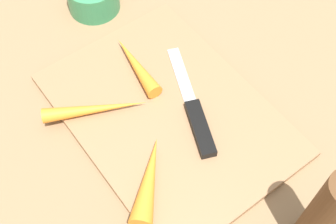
{
  "coord_description": "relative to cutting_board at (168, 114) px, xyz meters",
  "views": [
    {
      "loc": [
        -0.28,
        0.21,
        0.56
      ],
      "look_at": [
        0.0,
        0.0,
        0.01
      ],
      "focal_mm": 47.79,
      "sensor_mm": 36.0,
      "label": 1
    }
  ],
  "objects": [
    {
      "name": "ground_plane",
      "position": [
        0.0,
        0.0,
        -0.01
      ],
      "size": [
        1.4,
        1.4,
        0.0
      ],
      "primitive_type": "plane",
      "color": "#8C6D4C"
    },
    {
      "name": "knife",
      "position": [
        -0.04,
        -0.02,
        0.01
      ],
      "size": [
        0.19,
        0.1,
        0.01
      ],
      "rotation": [
        0.0,
        0.0,
        5.89
      ],
      "color": "#B7B7BC",
      "rests_on": "cutting_board"
    },
    {
      "name": "carrot_shortest",
      "position": [
        0.09,
        -0.01,
        0.02
      ],
      "size": [
        0.12,
        0.04,
        0.02
      ],
      "primitive_type": "cone",
      "rotation": [
        0.0,
        1.57,
        6.17
      ],
      "color": "orange",
      "rests_on": "cutting_board"
    },
    {
      "name": "cutting_board",
      "position": [
        0.0,
        0.0,
        0.0
      ],
      "size": [
        0.36,
        0.26,
        0.01
      ],
      "primitive_type": "cube",
      "color": "#99704C",
      "rests_on": "ground_plane"
    },
    {
      "name": "carrot_longest",
      "position": [
        0.06,
        0.09,
        0.02
      ],
      "size": [
        0.09,
        0.14,
        0.02
      ],
      "primitive_type": "cone",
      "rotation": [
        0.0,
        1.57,
        4.23
      ],
      "color": "orange",
      "rests_on": "cutting_board"
    },
    {
      "name": "pepper_grinder",
      "position": [
        -0.25,
        -0.03,
        0.08
      ],
      "size": [
        0.04,
        0.04,
        0.17
      ],
      "primitive_type": "cylinder",
      "color": "brown",
      "rests_on": "ground_plane"
    },
    {
      "name": "carrot_medium",
      "position": [
        -0.08,
        0.09,
        0.02
      ],
      "size": [
        0.11,
        0.11,
        0.03
      ],
      "primitive_type": "cone",
      "rotation": [
        0.0,
        1.57,
        5.49
      ],
      "color": "orange",
      "rests_on": "cutting_board"
    }
  ]
}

